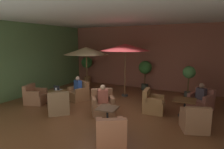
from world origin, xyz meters
TOP-DOWN VIEW (x-y plane):
  - ground_plane at (0.00, 0.00)m, footprint 9.07×8.07m
  - wall_back_brick at (0.00, 3.99)m, footprint 9.07×0.08m
  - wall_left_accent at (-4.50, 0.00)m, footprint 0.08×8.07m
  - ceiling_slab at (0.00, 0.00)m, footprint 9.07×8.07m
  - cafe_table_front_left at (-2.11, -0.61)m, footprint 0.62×0.62m
  - armchair_front_left_north at (-3.12, -0.95)m, footprint 0.99×0.96m
  - armchair_front_left_east at (-1.36, -1.36)m, footprint 1.05×1.05m
  - armchair_front_left_south at (-1.74, 0.38)m, footprint 0.99×0.98m
  - cafe_table_front_right at (0.82, -1.49)m, footprint 0.65×0.65m
  - armchair_front_right_north at (1.45, -2.45)m, footprint 1.03×1.03m
  - armchair_front_right_east at (0.11, -0.58)m, footprint 1.09×1.08m
  - cafe_table_mid_center at (2.89, 0.54)m, footprint 0.75×0.75m
  - armchair_mid_center_north at (3.40, 1.56)m, footprint 1.03×1.05m
  - armchair_mid_center_east at (1.76, 0.42)m, footprint 0.84×0.81m
  - armchair_mid_center_south at (3.31, -0.52)m, footprint 0.93×0.92m
  - patio_umbrella_tall_red at (-0.07, 1.93)m, footprint 2.40×2.40m
  - patio_umbrella_center_beige at (-2.49, 2.10)m, footprint 2.46×2.46m
  - potted_tree_left_corner at (2.80, 2.65)m, footprint 0.56×0.56m
  - potted_tree_mid_left at (-3.46, 3.52)m, footprint 0.72×0.72m
  - potted_tree_mid_right at (0.44, 3.58)m, footprint 0.72×0.72m
  - patron_blue_shirt at (-1.75, 0.34)m, footprint 0.42×0.33m
  - patron_by_window at (3.38, 1.52)m, footprint 0.41×0.36m
  - patron_with_friend at (0.14, -0.61)m, footprint 0.44×0.42m
  - iced_drink_cup at (-2.17, -0.63)m, footprint 0.08×0.08m
  - open_laptop at (-2.17, -0.54)m, footprint 0.32×0.24m

SIDE VIEW (x-z plane):
  - ground_plane at x=0.00m, z-range -0.02..0.00m
  - armchair_front_left_north at x=-3.12m, z-range -0.11..0.73m
  - armchair_front_left_south at x=-1.74m, z-range -0.12..0.74m
  - armchair_mid_center_south at x=3.31m, z-range -0.10..0.73m
  - armchair_mid_center_north at x=3.40m, z-range -0.10..0.74m
  - armchair_front_left_east at x=-1.36m, z-range -0.12..0.76m
  - armchair_mid_center_east at x=1.76m, z-range -0.12..0.77m
  - armchair_front_right_north at x=1.45m, z-range -0.10..0.75m
  - armchair_front_right_east at x=0.11m, z-range -0.12..0.78m
  - cafe_table_front_left at x=-2.11m, z-range 0.14..0.78m
  - cafe_table_mid_center at x=2.89m, z-range 0.16..0.80m
  - cafe_table_front_right at x=0.82m, z-range 0.17..0.80m
  - open_laptop at x=-2.17m, z-range 0.59..0.79m
  - iced_drink_cup at x=-2.17m, z-range 0.63..0.74m
  - patron_by_window at x=3.38m, z-range 0.41..1.05m
  - patron_blue_shirt at x=-1.75m, z-range 0.39..1.08m
  - patron_with_friend at x=0.14m, z-range 0.39..1.08m
  - potted_tree_left_corner at x=2.80m, z-range 0.30..1.90m
  - potted_tree_mid_left at x=-3.46m, z-range 0.28..2.01m
  - potted_tree_mid_right at x=0.44m, z-range 0.33..1.97m
  - wall_back_brick at x=0.00m, z-range 0.00..3.60m
  - wall_left_accent at x=-4.50m, z-range 0.00..3.60m
  - patio_umbrella_center_beige at x=-2.49m, z-range 0.99..3.39m
  - patio_umbrella_tall_red at x=-0.07m, z-range 1.11..3.71m
  - ceiling_slab at x=0.00m, z-range 3.60..3.66m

